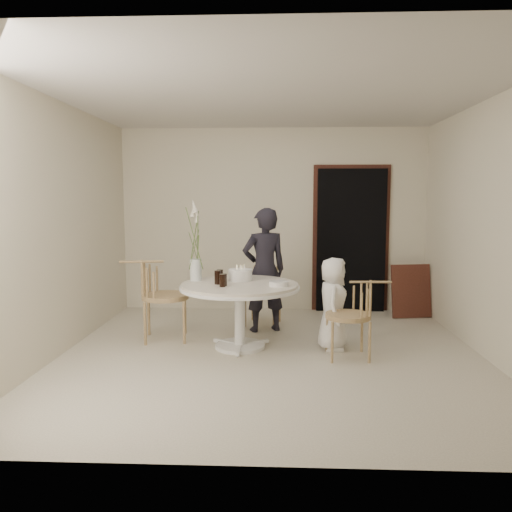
{
  "coord_description": "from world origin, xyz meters",
  "views": [
    {
      "loc": [
        0.07,
        -5.19,
        1.67
      ],
      "look_at": [
        -0.17,
        0.3,
        1.03
      ],
      "focal_mm": 35.0,
      "sensor_mm": 36.0,
      "label": 1
    }
  ],
  "objects_px": {
    "chair_right": "(359,308)",
    "birthday_cake": "(240,275)",
    "chair_left": "(154,288)",
    "girl": "(264,270)",
    "table": "(240,294)",
    "chair_far": "(265,283)",
    "boy": "(333,304)",
    "flower_vase": "(196,252)"
  },
  "relations": [
    {
      "from": "chair_far",
      "to": "birthday_cake",
      "type": "xyz_separation_m",
      "value": [
        -0.26,
        -0.97,
        0.26
      ]
    },
    {
      "from": "boy",
      "to": "flower_vase",
      "type": "distance_m",
      "value": 1.66
    },
    {
      "from": "chair_left",
      "to": "boy",
      "type": "bearing_deg",
      "value": -106.9
    },
    {
      "from": "chair_far",
      "to": "chair_left",
      "type": "xyz_separation_m",
      "value": [
        -1.29,
        -0.9,
        0.08
      ]
    },
    {
      "from": "chair_far",
      "to": "girl",
      "type": "bearing_deg",
      "value": -77.7
    },
    {
      "from": "chair_left",
      "to": "birthday_cake",
      "type": "distance_m",
      "value": 1.05
    },
    {
      "from": "flower_vase",
      "to": "chair_right",
      "type": "bearing_deg",
      "value": -14.74
    },
    {
      "from": "chair_far",
      "to": "boy",
      "type": "bearing_deg",
      "value": -44.68
    },
    {
      "from": "girl",
      "to": "chair_left",
      "type": "bearing_deg",
      "value": -0.19
    },
    {
      "from": "chair_right",
      "to": "birthday_cake",
      "type": "relative_size",
      "value": 3.01
    },
    {
      "from": "chair_left",
      "to": "boy",
      "type": "xyz_separation_m",
      "value": [
        2.07,
        -0.28,
        -0.11
      ]
    },
    {
      "from": "table",
      "to": "chair_far",
      "type": "distance_m",
      "value": 1.2
    },
    {
      "from": "birthday_cake",
      "to": "chair_left",
      "type": "bearing_deg",
      "value": 176.06
    },
    {
      "from": "table",
      "to": "girl",
      "type": "height_order",
      "value": "girl"
    },
    {
      "from": "girl",
      "to": "flower_vase",
      "type": "distance_m",
      "value": 1.0
    },
    {
      "from": "chair_left",
      "to": "girl",
      "type": "bearing_deg",
      "value": -79.28
    },
    {
      "from": "chair_right",
      "to": "chair_far",
      "type": "bearing_deg",
      "value": -147.33
    },
    {
      "from": "chair_left",
      "to": "boy",
      "type": "distance_m",
      "value": 2.09
    },
    {
      "from": "table",
      "to": "chair_right",
      "type": "height_order",
      "value": "chair_right"
    },
    {
      "from": "chair_far",
      "to": "birthday_cake",
      "type": "distance_m",
      "value": 1.04
    },
    {
      "from": "chair_far",
      "to": "birthday_cake",
      "type": "bearing_deg",
      "value": -93.12
    },
    {
      "from": "chair_left",
      "to": "table",
      "type": "bearing_deg",
      "value": -114.06
    },
    {
      "from": "birthday_cake",
      "to": "girl",
      "type": "bearing_deg",
      "value": 64.13
    },
    {
      "from": "chair_right",
      "to": "chair_left",
      "type": "distance_m",
      "value": 2.38
    },
    {
      "from": "chair_far",
      "to": "chair_left",
      "type": "height_order",
      "value": "chair_left"
    },
    {
      "from": "chair_left",
      "to": "girl",
      "type": "distance_m",
      "value": 1.38
    },
    {
      "from": "chair_far",
      "to": "flower_vase",
      "type": "height_order",
      "value": "flower_vase"
    },
    {
      "from": "chair_far",
      "to": "girl",
      "type": "height_order",
      "value": "girl"
    },
    {
      "from": "table",
      "to": "chair_left",
      "type": "height_order",
      "value": "chair_left"
    },
    {
      "from": "girl",
      "to": "boy",
      "type": "relative_size",
      "value": 1.52
    },
    {
      "from": "chair_left",
      "to": "boy",
      "type": "height_order",
      "value": "boy"
    },
    {
      "from": "chair_left",
      "to": "birthday_cake",
      "type": "xyz_separation_m",
      "value": [
        1.03,
        -0.07,
        0.18
      ]
    },
    {
      "from": "birthday_cake",
      "to": "flower_vase",
      "type": "bearing_deg",
      "value": -177.49
    },
    {
      "from": "girl",
      "to": "birthday_cake",
      "type": "distance_m",
      "value": 0.6
    },
    {
      "from": "table",
      "to": "chair_left",
      "type": "distance_m",
      "value": 1.07
    },
    {
      "from": "birthday_cake",
      "to": "boy",
      "type": "bearing_deg",
      "value": -11.2
    },
    {
      "from": "table",
      "to": "chair_far",
      "type": "relative_size",
      "value": 1.61
    },
    {
      "from": "flower_vase",
      "to": "table",
      "type": "bearing_deg",
      "value": -19.19
    },
    {
      "from": "table",
      "to": "chair_far",
      "type": "xyz_separation_m",
      "value": [
        0.25,
        1.18,
        -0.08
      ]
    },
    {
      "from": "girl",
      "to": "boy",
      "type": "xyz_separation_m",
      "value": [
        0.78,
        -0.75,
        -0.26
      ]
    },
    {
      "from": "girl",
      "to": "boy",
      "type": "distance_m",
      "value": 1.11
    },
    {
      "from": "table",
      "to": "chair_left",
      "type": "relative_size",
      "value": 1.39
    }
  ]
}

